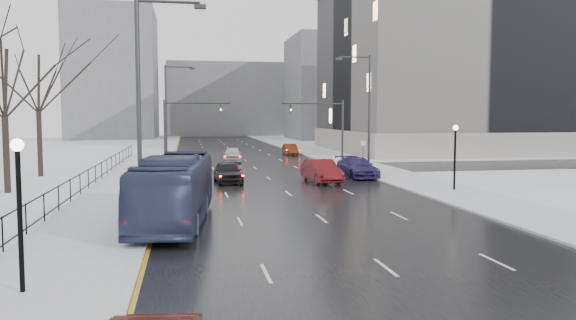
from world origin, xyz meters
TOP-DOWN VIEW (x-y plane):
  - road at (0.00, 60.00)m, footprint 16.00×150.00m
  - cross_road at (0.00, 48.00)m, footprint 130.00×10.00m
  - sidewalk_left at (-10.50, 60.00)m, footprint 5.00×150.00m
  - sidewalk_right at (10.50, 60.00)m, footprint 5.00×150.00m
  - park_strip at (-20.00, 60.00)m, footprint 14.00×150.00m
  - tree_park_d at (-17.80, 34.00)m, footprint 8.75×8.75m
  - tree_park_e at (-18.20, 44.00)m, footprint 9.45×9.45m
  - iron_fence at (-13.00, 30.00)m, footprint 0.06×70.00m
  - streetlight_r_mid at (8.17, 40.00)m, footprint 2.95×0.25m
  - streetlight_l_near at (-8.17, 20.00)m, footprint 2.95×0.25m
  - streetlight_l_far at (-8.17, 52.00)m, footprint 2.95×0.25m
  - lamppost_l at (-11.00, 12.00)m, footprint 0.36×0.36m
  - lamppost_r_mid at (11.00, 30.00)m, footprint 0.36×0.36m
  - mast_signal_right at (7.33, 48.00)m, footprint 6.10×0.33m
  - mast_signal_left at (-7.33, 48.00)m, footprint 6.10×0.33m
  - no_uturn_sign at (9.20, 44.00)m, footprint 0.60×0.06m
  - civic_building at (35.00, 72.00)m, footprint 41.00×31.00m
  - bldg_far_right at (28.00, 115.00)m, footprint 24.00×20.00m
  - bldg_far_left at (-22.00, 125.00)m, footprint 18.00×22.00m
  - bldg_far_center at (4.00, 140.00)m, footprint 30.00×18.00m
  - bus at (-7.00, 22.16)m, footprint 3.90×11.63m
  - sedan_center_near at (-3.43, 37.46)m, footprint 2.13×4.80m
  - sedan_right_near at (3.50, 36.38)m, footprint 2.25×5.36m
  - sedan_right_far at (7.20, 39.35)m, footprint 2.63×5.75m
  - sedan_center_far at (-1.59, 56.19)m, footprint 2.30×4.91m
  - sedan_right_distant at (6.58, 65.95)m, footprint 1.49×4.24m

SIDE VIEW (x-z plane):
  - tree_park_d at x=-17.80m, z-range -6.25..6.25m
  - tree_park_e at x=-18.20m, z-range -6.75..6.75m
  - road at x=0.00m, z-range 0.00..0.04m
  - cross_road at x=0.00m, z-range 0.00..0.04m
  - park_strip at x=-20.00m, z-range 0.00..0.12m
  - sidewalk_left at x=-10.50m, z-range 0.00..0.16m
  - sidewalk_right at x=10.50m, z-range 0.00..0.16m
  - sedan_right_distant at x=6.58m, z-range 0.04..1.44m
  - sedan_center_near at x=-3.43m, z-range 0.04..1.65m
  - sedan_center_far at x=-1.59m, z-range 0.04..1.67m
  - sedan_right_far at x=7.20m, z-range 0.04..1.67m
  - sedan_right_near at x=3.50m, z-range 0.04..1.76m
  - iron_fence at x=-13.00m, z-range 0.26..1.56m
  - bus at x=-7.00m, z-range 0.04..3.22m
  - no_uturn_sign at x=9.20m, z-range 0.95..3.65m
  - lamppost_l at x=-11.00m, z-range 0.80..5.08m
  - lamppost_r_mid at x=11.00m, z-range 0.80..5.08m
  - mast_signal_right at x=7.33m, z-range 0.86..7.36m
  - mast_signal_left at x=-7.33m, z-range 0.86..7.36m
  - streetlight_r_mid at x=8.17m, z-range 0.62..10.62m
  - streetlight_l_near at x=-8.17m, z-range 0.62..10.62m
  - streetlight_l_far at x=-8.17m, z-range 0.62..10.62m
  - bldg_far_center at x=4.00m, z-range 0.00..18.00m
  - bldg_far_right at x=28.00m, z-range 0.00..22.00m
  - civic_building at x=35.00m, z-range -1.19..23.61m
  - bldg_far_left at x=-22.00m, z-range 0.00..28.00m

